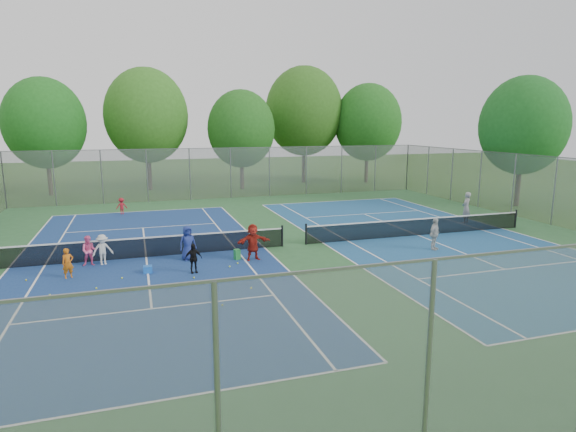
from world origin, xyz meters
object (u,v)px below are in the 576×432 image
object	(u,v)px
ball_crate	(148,269)
net_right	(419,227)
ball_hopper	(237,255)
instructor	(466,208)
net_left	(146,248)

from	to	relation	value
ball_crate	net_right	bearing A→B (deg)	9.62
ball_crate	ball_hopper	distance (m)	3.89
ball_crate	instructor	distance (m)	19.04
net_right	instructor	distance (m)	4.97
ball_crate	instructor	world-z (taller)	instructor
net_right	instructor	bearing A→B (deg)	23.77
instructor	ball_crate	bearing A→B (deg)	-14.00
ball_crate	instructor	xyz separation A→B (m)	(18.52, 4.36, 0.79)
net_left	net_right	size ratio (longest dim) A/B	1.00
net_right	ball_hopper	bearing A→B (deg)	-171.17
net_left	ball_crate	distance (m)	2.39
net_right	ball_hopper	size ratio (longest dim) A/B	27.43
net_left	instructor	world-z (taller)	instructor
ball_crate	ball_hopper	xyz separation A→B (m)	(3.81, 0.79, 0.09)
net_left	ball_crate	world-z (taller)	net_left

